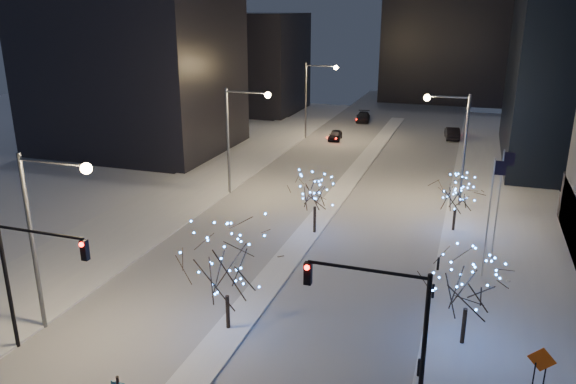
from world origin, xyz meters
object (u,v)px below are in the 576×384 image
at_px(construction_sign, 541,363).
at_px(street_lamp_w_near, 45,220).
at_px(holiday_tree_plaza_near, 469,283).
at_px(traffic_signal_west, 29,269).
at_px(traffic_signal_east, 387,318).
at_px(car_near, 335,135).
at_px(holiday_tree_plaza_far, 457,194).
at_px(street_lamp_w_mid, 238,127).
at_px(holiday_tree_median_far, 315,190).
at_px(car_mid, 452,133).
at_px(street_lamp_east, 455,135).
at_px(car_far, 363,117).
at_px(holiday_tree_median_near, 226,263).
at_px(street_lamp_w_far, 314,90).

bearing_deg(construction_sign, street_lamp_w_near, -165.02).
bearing_deg(holiday_tree_plaza_near, traffic_signal_west, -159.75).
bearing_deg(traffic_signal_west, street_lamp_w_near, 103.96).
bearing_deg(traffic_signal_east, traffic_signal_west, -176.71).
relative_size(car_near, construction_sign, 1.86).
bearing_deg(holiday_tree_plaza_far, traffic_signal_west, -129.05).
distance_m(street_lamp_w_mid, holiday_tree_plaza_far, 20.29).
bearing_deg(traffic_signal_west, holiday_tree_median_far, 65.69).
bearing_deg(street_lamp_w_mid, car_mid, 59.99).
bearing_deg(traffic_signal_east, holiday_tree_plaza_near, 64.47).
distance_m(street_lamp_east, holiday_tree_plaza_far, 7.11).
xyz_separation_m(holiday_tree_median_far, holiday_tree_plaza_far, (10.31, 3.94, -0.42)).
bearing_deg(car_mid, street_lamp_east, 84.18).
xyz_separation_m(street_lamp_w_near, traffic_signal_west, (0.50, -2.00, -1.74)).
relative_size(street_lamp_east, construction_sign, 4.78).
relative_size(car_far, holiday_tree_median_near, 0.74).
xyz_separation_m(street_lamp_east, car_far, (-14.95, 35.87, -5.73)).
height_order(street_lamp_east, holiday_tree_median_near, street_lamp_east).
height_order(street_lamp_w_mid, street_lamp_w_far, same).
height_order(street_lamp_east, car_mid, street_lamp_east).
distance_m(traffic_signal_west, construction_sign, 24.73).
bearing_deg(traffic_signal_west, holiday_tree_median_near, 31.30).
relative_size(street_lamp_w_mid, holiday_tree_median_far, 1.97).
bearing_deg(holiday_tree_plaza_near, traffic_signal_east, -115.53).
height_order(street_lamp_w_far, holiday_tree_plaza_near, street_lamp_w_far).
bearing_deg(holiday_tree_plaza_far, street_lamp_w_mid, 170.59).
distance_m(street_lamp_w_mid, traffic_signal_west, 27.06).
height_order(car_mid, holiday_tree_median_near, holiday_tree_median_near).
height_order(holiday_tree_median_near, holiday_tree_median_far, holiday_tree_median_near).
relative_size(traffic_signal_west, traffic_signal_east, 1.00).
relative_size(street_lamp_w_near, construction_sign, 4.78).
height_order(traffic_signal_east, construction_sign, traffic_signal_east).
height_order(traffic_signal_east, holiday_tree_plaza_far, traffic_signal_east).
bearing_deg(car_near, holiday_tree_median_far, -84.20).
distance_m(holiday_tree_median_near, construction_sign, 15.98).
bearing_deg(holiday_tree_median_near, street_lamp_w_mid, 111.64).
distance_m(car_near, construction_sign, 51.87).
height_order(street_lamp_w_near, traffic_signal_west, street_lamp_w_near).
bearing_deg(traffic_signal_west, street_lamp_w_far, 90.55).
relative_size(street_lamp_east, holiday_tree_plaza_far, 2.18).
xyz_separation_m(traffic_signal_west, holiday_tree_median_near, (8.23, 5.00, -0.72)).
xyz_separation_m(car_mid, car_far, (-13.76, 7.99, -0.07)).
distance_m(car_near, car_mid, 15.85).
distance_m(car_far, holiday_tree_median_near, 61.14).
height_order(traffic_signal_west, holiday_tree_plaza_near, traffic_signal_west).
height_order(street_lamp_w_mid, traffic_signal_east, street_lamp_w_mid).
distance_m(street_lamp_w_far, construction_sign, 53.29).
bearing_deg(street_lamp_w_near, holiday_tree_plaza_far, 47.73).
bearing_deg(street_lamp_w_mid, car_near, 83.09).
bearing_deg(street_lamp_w_near, street_lamp_w_far, 90.00).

